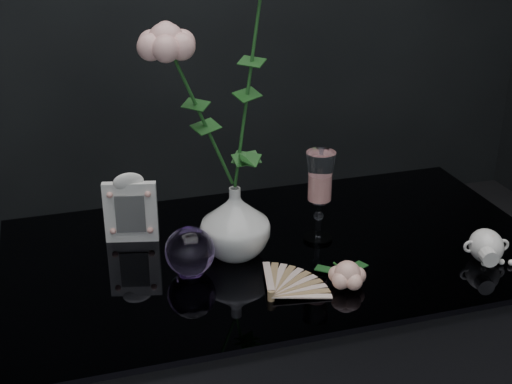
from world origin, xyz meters
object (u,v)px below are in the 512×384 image
object	(u,v)px
pearl_jar	(486,245)
wine_glass	(319,197)
picture_frame	(130,207)
loose_rose	(347,275)
paperweight	(190,251)
vase	(235,222)

from	to	relation	value
pearl_jar	wine_glass	bearing A→B (deg)	160.34
picture_frame	pearl_jar	bearing A→B (deg)	-9.68
loose_rose	pearl_jar	xyz separation A→B (m)	(0.29, 0.01, 0.01)
picture_frame	pearl_jar	distance (m)	0.69
paperweight	loose_rose	world-z (taller)	paperweight
picture_frame	paperweight	size ratio (longest dim) A/B	1.60
vase	loose_rose	world-z (taller)	vase
vase	loose_rose	distance (m)	0.24
vase	pearl_jar	world-z (taller)	vase
wine_glass	paperweight	size ratio (longest dim) A/B	2.04
wine_glass	picture_frame	bearing A→B (deg)	163.66
wine_glass	pearl_jar	world-z (taller)	wine_glass
loose_rose	pearl_jar	distance (m)	0.29
paperweight	pearl_jar	size ratio (longest dim) A/B	0.40
vase	pearl_jar	xyz separation A→B (m)	(0.45, -0.16, -0.04)
wine_glass	picture_frame	size ratio (longest dim) A/B	1.28
picture_frame	loose_rose	xyz separation A→B (m)	(0.34, -0.29, -0.05)
vase	loose_rose	bearing A→B (deg)	-47.23
wine_glass	pearl_jar	size ratio (longest dim) A/B	0.83
vase	pearl_jar	bearing A→B (deg)	-19.26
picture_frame	paperweight	bearing A→B (deg)	-48.69
loose_rose	vase	bearing A→B (deg)	137.60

